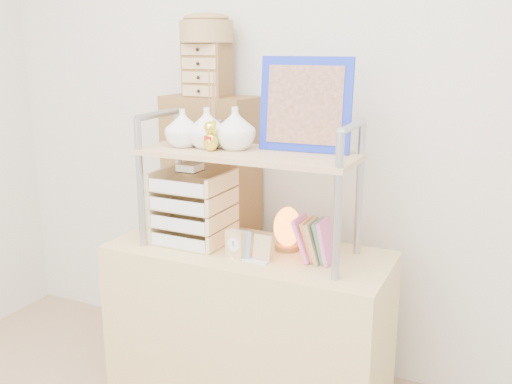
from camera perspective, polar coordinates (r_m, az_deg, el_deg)
room_shell at (r=1.59m, az=-14.28°, el=17.76°), size 3.42×3.41×2.61m
desk at (r=2.58m, az=-0.76°, el=-13.57°), size 1.20×0.50×0.75m
cabinet at (r=2.93m, az=-4.37°, el=-3.72°), size 0.47×0.27×1.35m
hutch at (r=2.34m, az=-1.70°, el=4.91°), size 0.90×0.34×0.80m
letter_tray at (r=2.49m, az=-6.44°, el=-1.91°), size 0.29×0.28×0.35m
salt_lamp at (r=2.40m, az=3.15°, el=-3.62°), size 0.12×0.11×0.19m
desk_clock at (r=2.31m, az=-2.08°, el=-5.27°), size 0.09×0.05×0.12m
postcard_stand at (r=2.30m, az=-0.50°, el=-6.03°), size 0.17×0.06×0.12m
drawer_chest at (r=2.77m, az=-4.92°, el=12.08°), size 0.20×0.16×0.25m
woven_basket at (r=2.77m, az=-4.98°, el=15.71°), size 0.25×0.25×0.10m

